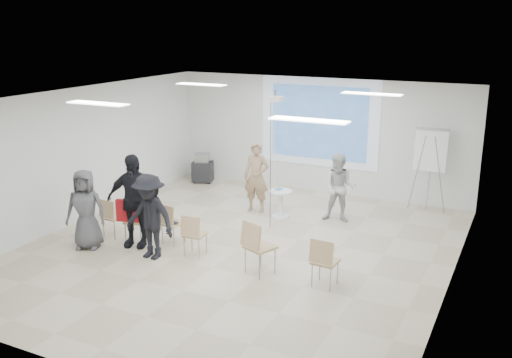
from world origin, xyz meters
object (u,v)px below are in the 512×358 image
at_px(chair_center, 193,232).
at_px(audience_outer, 85,205).
at_px(chair_left_inner, 170,221).
at_px(pedestal_table, 280,202).
at_px(laptop, 174,222).
at_px(audience_left, 133,194).
at_px(audience_mid, 149,211).
at_px(player_left, 256,172).
at_px(chair_left_mid, 134,218).
at_px(chair_far_left, 111,215).
at_px(chair_right_inner, 257,243).
at_px(flipchart_easel, 431,150).
at_px(player_right, 340,184).
at_px(av_cart, 203,169).
at_px(chair_right_far, 324,259).

distance_m(chair_center, audience_outer, 2.24).
xyz_separation_m(chair_left_inner, audience_outer, (-1.39, -0.87, 0.40)).
xyz_separation_m(pedestal_table, laptop, (-1.32, -2.38, 0.09)).
bearing_deg(audience_left, chair_left_inner, 16.38).
bearing_deg(audience_mid, pedestal_table, 72.12).
bearing_deg(chair_center, player_left, 87.41).
xyz_separation_m(chair_left_mid, audience_mid, (0.78, -0.50, 0.43)).
bearing_deg(audience_mid, laptop, 96.39).
bearing_deg(audience_mid, chair_left_inner, 97.67).
height_order(chair_far_left, chair_right_inner, chair_right_inner).
distance_m(chair_left_inner, flipchart_easel, 6.24).
bearing_deg(player_right, chair_right_inner, -105.16).
distance_m(chair_left_mid, av_cart, 4.65).
height_order(player_right, chair_center, player_right).
height_order(chair_right_inner, audience_left, audience_left).
height_order(player_left, player_right, player_left).
distance_m(chair_left_inner, laptop, 0.10).
relative_size(pedestal_table, chair_right_inner, 0.66).
height_order(player_left, flipchart_easel, flipchart_easel).
xyz_separation_m(chair_left_inner, laptop, (0.01, 0.09, -0.05)).
height_order(chair_right_inner, audience_outer, audience_outer).
relative_size(chair_right_inner, audience_mid, 0.53).
relative_size(audience_mid, audience_outer, 1.04).
xyz_separation_m(chair_right_far, audience_mid, (-3.38, -0.25, 0.42)).
bearing_deg(chair_left_inner, audience_outer, -138.16).
distance_m(pedestal_table, chair_left_mid, 3.40).
height_order(player_right, laptop, player_right).
bearing_deg(audience_outer, chair_center, -8.71).
xyz_separation_m(chair_right_far, audience_left, (-4.03, 0.12, 0.56)).
distance_m(pedestal_table, audience_outer, 4.35).
bearing_deg(player_left, flipchart_easel, 19.20).
height_order(pedestal_table, laptop, pedestal_table).
bearing_deg(laptop, audience_outer, 44.25).
relative_size(audience_left, flipchart_easel, 1.08).
bearing_deg(player_right, chair_left_mid, -145.51).
relative_size(audience_left, audience_outer, 1.21).
bearing_deg(chair_right_inner, audience_outer, -152.68).
height_order(audience_mid, audience_outer, audience_mid).
height_order(player_left, chair_right_inner, player_left).
xyz_separation_m(player_right, chair_left_mid, (-3.34, -3.06, -0.36)).
xyz_separation_m(chair_left_mid, audience_outer, (-0.66, -0.64, 0.39)).
bearing_deg(chair_far_left, audience_mid, -16.83).
height_order(pedestal_table, audience_mid, audience_mid).
bearing_deg(av_cart, pedestal_table, -47.54).
bearing_deg(chair_left_inner, chair_right_far, 1.78).
height_order(chair_right_far, audience_left, audience_left).
relative_size(player_right, flipchart_easel, 0.86).
bearing_deg(chair_right_inner, audience_mid, -152.66).
relative_size(audience_left, audience_mid, 1.16).
xyz_separation_m(audience_outer, av_cart, (-0.46, 5.15, -0.52)).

